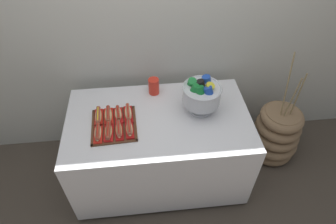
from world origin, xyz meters
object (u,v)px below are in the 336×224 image
hot_dog_0 (98,133)px  hot_dog_7 (128,113)px  hot_dog_2 (119,130)px  hot_dog_3 (129,129)px  hot_dog_4 (98,116)px  hot_dog_6 (118,114)px  serving_tray (114,125)px  cup_stack (154,86)px  hot_dog_5 (108,115)px  buffet_table (159,147)px  hot_dog_1 (109,132)px  floor_vase (275,134)px  punch_bowl (201,94)px

hot_dog_0 → hot_dog_7: hot_dog_7 is taller
hot_dog_7 → hot_dog_2: bearing=-111.8°
hot_dog_3 → hot_dog_4: hot_dog_3 is taller
hot_dog_0 → hot_dog_6: 0.22m
serving_tray → hot_dog_4: size_ratio=2.04×
hot_dog_3 → serving_tray: bearing=146.4°
hot_dog_7 → cup_stack: (0.22, 0.26, 0.03)m
serving_tray → cup_stack: cup_stack is taller
hot_dog_2 → hot_dog_5: size_ratio=0.94×
hot_dog_6 → buffet_table: bearing=-7.3°
hot_dog_2 → hot_dog_3: size_ratio=1.08×
buffet_table → hot_dog_0: (-0.44, -0.13, 0.39)m
hot_dog_1 → hot_dog_4: 0.18m
serving_tray → hot_dog_2: 0.10m
hot_dog_1 → hot_dog_6: size_ratio=1.01×
floor_vase → hot_dog_5: (-1.49, -0.11, 0.52)m
hot_dog_7 → punch_bowl: 0.58m
hot_dog_2 → hot_dog_3: bearing=2.7°
serving_tray → hot_dog_0: bearing=-141.1°
hot_dog_4 → hot_dog_5: (0.07, 0.00, -0.00)m
hot_dog_2 → hot_dog_4: 0.22m
hot_dog_2 → hot_dog_6: bearing=92.7°
serving_tray → hot_dog_1: hot_dog_1 is taller
hot_dog_1 → hot_dog_2: size_ratio=0.97×
floor_vase → hot_dog_6: bearing=-175.8°
hot_dog_3 → cup_stack: cup_stack is taller
buffet_table → hot_dog_1: (-0.37, -0.13, 0.39)m
hot_dog_0 → hot_dog_5: (0.07, 0.17, 0.00)m
hot_dog_4 → hot_dog_2: bearing=-45.1°
serving_tray → hot_dog_3: 0.14m
hot_dog_6 → punch_bowl: bearing=1.9°
serving_tray → hot_dog_4: bearing=146.4°
hot_dog_1 → cup_stack: (0.36, 0.43, 0.04)m
floor_vase → hot_dog_7: 1.44m
hot_dog_4 → cup_stack: size_ratio=1.33×
hot_dog_3 → punch_bowl: 0.60m
hot_dog_1 → hot_dog_2: bearing=2.7°
floor_vase → serving_tray: 1.54m
hot_dog_4 → hot_dog_7: same height
hot_dog_2 → cup_stack: cup_stack is taller
buffet_table → floor_vase: (1.12, 0.14, -0.13)m
hot_dog_6 → punch_bowl: (0.64, 0.02, 0.13)m
hot_dog_1 → hot_dog_4: bearing=117.1°
hot_dog_0 → hot_dog_2: (0.15, 0.01, 0.00)m
serving_tray → hot_dog_7: size_ratio=2.02×
hot_dog_0 → hot_dog_2: size_ratio=1.02×
buffet_table → hot_dog_6: 0.49m
floor_vase → hot_dog_5: size_ratio=6.20×
hot_dog_1 → hot_dog_6: hot_dog_6 is taller
hot_dog_1 → cup_stack: bearing=50.4°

